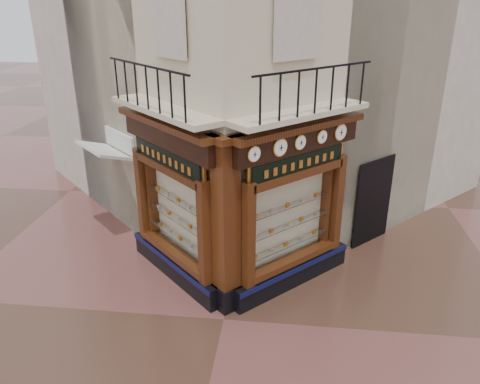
# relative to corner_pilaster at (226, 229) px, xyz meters

# --- Properties ---
(ground) EXTENTS (80.00, 80.00, 0.00)m
(ground) POSITION_rel_corner_pilaster_xyz_m (0.00, -0.50, -1.95)
(ground) COLOR #462C20
(ground) RESTS_ON ground
(main_building) EXTENTS (11.31, 11.31, 12.00)m
(main_building) POSITION_rel_corner_pilaster_xyz_m (0.00, 5.66, 4.05)
(main_building) COLOR beige
(main_building) RESTS_ON ground
(neighbour_left) EXTENTS (11.31, 11.31, 11.00)m
(neighbour_left) POSITION_rel_corner_pilaster_xyz_m (-2.47, 8.13, 3.55)
(neighbour_left) COLOR beige
(neighbour_left) RESTS_ON ground
(neighbour_right) EXTENTS (11.31, 11.31, 11.00)m
(neighbour_right) POSITION_rel_corner_pilaster_xyz_m (2.47, 8.13, 3.55)
(neighbour_right) COLOR beige
(neighbour_right) RESTS_ON ground
(shopfront_left) EXTENTS (2.86, 2.86, 3.98)m
(shopfront_left) POSITION_rel_corner_pilaster_xyz_m (-1.41, 1.07, 0.03)
(shopfront_left) COLOR black
(shopfront_left) RESTS_ON ground
(shopfront_right) EXTENTS (2.86, 2.86, 3.98)m
(shopfront_right) POSITION_rel_corner_pilaster_xyz_m (1.41, 1.07, 0.03)
(shopfront_right) COLOR black
(shopfront_right) RESTS_ON ground
(corner_pilaster) EXTENTS (0.85, 0.85, 3.98)m
(corner_pilaster) POSITION_rel_corner_pilaster_xyz_m (0.00, 0.00, 0.00)
(corner_pilaster) COLOR black
(corner_pilaster) RESTS_ON ground
(balcony) EXTENTS (5.94, 2.97, 1.03)m
(balcony) POSITION_rel_corner_pilaster_xyz_m (0.00, 0.99, 2.27)
(balcony) COLOR beige
(balcony) RESTS_ON ground
(clock_a) EXTENTS (0.27, 0.27, 0.33)m
(clock_a) POSITION_rel_corner_pilaster_xyz_m (0.57, -0.04, 1.67)
(clock_a) COLOR gold
(clock_a) RESTS_ON ground
(clock_b) EXTENTS (0.31, 0.31, 0.39)m
(clock_b) POSITION_rel_corner_pilaster_xyz_m (1.06, 0.45, 1.67)
(clock_b) COLOR gold
(clock_b) RESTS_ON ground
(clock_c) EXTENTS (0.27, 0.27, 0.33)m
(clock_c) POSITION_rel_corner_pilaster_xyz_m (1.46, 0.86, 1.67)
(clock_c) COLOR gold
(clock_c) RESTS_ON ground
(clock_d) EXTENTS (0.26, 0.26, 0.31)m
(clock_d) POSITION_rel_corner_pilaster_xyz_m (1.94, 1.33, 1.67)
(clock_d) COLOR gold
(clock_d) RESTS_ON ground
(clock_e) EXTENTS (0.31, 0.31, 0.39)m
(clock_e) POSITION_rel_corner_pilaster_xyz_m (2.37, 1.77, 1.67)
(clock_e) COLOR gold
(clock_e) RESTS_ON ground
(awning) EXTENTS (1.88, 1.88, 0.38)m
(awning) POSITION_rel_corner_pilaster_xyz_m (-3.78, 3.08, -1.95)
(awning) COLOR silver
(awning) RESTS_ON ground
(signboard_left) EXTENTS (2.13, 2.13, 0.57)m
(signboard_left) POSITION_rel_corner_pilaster_xyz_m (-1.46, 1.01, 1.15)
(signboard_left) COLOR gold
(signboard_left) RESTS_ON ground
(signboard_right) EXTENTS (2.08, 2.08, 0.56)m
(signboard_right) POSITION_rel_corner_pilaster_xyz_m (1.46, 1.01, 1.15)
(signboard_right) COLOR gold
(signboard_right) RESTS_ON ground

